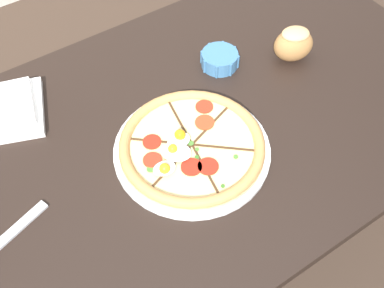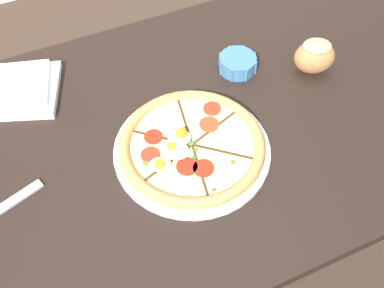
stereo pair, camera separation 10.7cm
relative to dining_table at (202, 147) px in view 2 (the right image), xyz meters
name	(u,v)px [view 2 (the right image)]	position (x,y,z in m)	size (l,w,h in m)	color
ground_plane	(199,255)	(0.00, 0.00, -0.64)	(12.00, 12.00, 0.00)	#3D2D23
dining_table	(202,147)	(0.00, 0.00, 0.00)	(1.42, 0.85, 0.74)	black
pizza	(192,147)	(-0.06, -0.07, 0.12)	(0.36, 0.36, 0.06)	white
ramekin_bowl	(238,63)	(0.16, 0.13, 0.12)	(0.10, 0.10, 0.04)	teal
napkin_folded	(13,89)	(-0.39, 0.28, 0.11)	(0.27, 0.25, 0.04)	white
bread_piece_near	(315,56)	(0.34, 0.04, 0.15)	(0.13, 0.11, 0.09)	#A3703D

